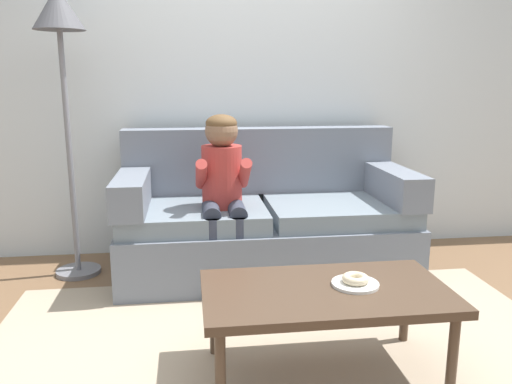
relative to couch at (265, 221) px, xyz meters
name	(u,v)px	position (x,y,z in m)	size (l,w,h in m)	color
ground	(273,325)	(-0.08, -0.85, -0.35)	(10.00, 10.00, 0.00)	brown
wall_back	(244,68)	(-0.08, 0.55, 1.05)	(8.00, 0.10, 2.80)	silver
area_rug	(281,348)	(-0.08, -1.10, -0.34)	(2.95, 1.79, 0.01)	tan
couch	(265,221)	(0.00, 0.00, 0.00)	(1.96, 0.90, 0.97)	slate
coffee_table	(326,297)	(0.07, -1.35, 0.03)	(1.08, 0.60, 0.42)	#4C3828
person_child	(223,183)	(-0.30, -0.21, 0.32)	(0.34, 0.58, 1.10)	#AD3833
plate	(355,284)	(0.21, -1.34, 0.08)	(0.21, 0.21, 0.01)	white
donut	(355,279)	(0.21, -1.34, 0.10)	(0.12, 0.12, 0.04)	beige
toy_controller	(364,319)	(0.42, -0.89, -0.32)	(0.23, 0.09, 0.05)	blue
floor_lamp	(61,43)	(-1.29, 0.09, 1.19)	(0.32, 0.32, 1.88)	slate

